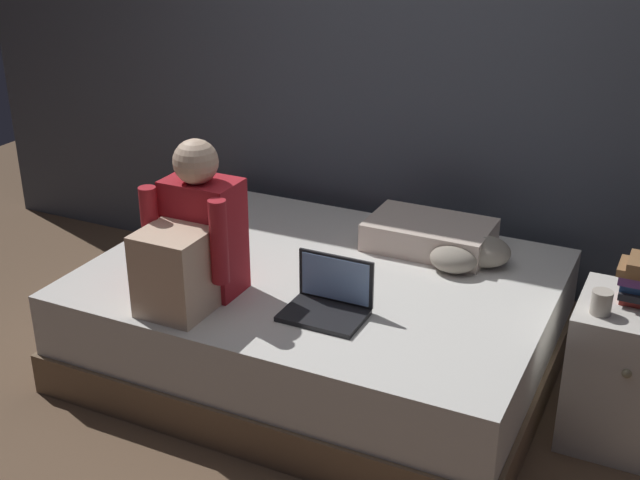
% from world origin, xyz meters
% --- Properties ---
extents(ground_plane, '(8.00, 8.00, 0.00)m').
position_xyz_m(ground_plane, '(0.00, 0.00, 0.00)').
color(ground_plane, brown).
extents(wall_back, '(5.60, 0.10, 2.70)m').
position_xyz_m(wall_back, '(0.00, 1.20, 1.35)').
color(wall_back, '#424751').
rests_on(wall_back, ground_plane).
extents(bed, '(2.00, 1.50, 0.46)m').
position_xyz_m(bed, '(-0.20, 0.30, 0.23)').
color(bed, '#7A6047').
rests_on(bed, ground_plane).
extents(nightstand, '(0.44, 0.46, 0.58)m').
position_xyz_m(nightstand, '(1.10, 0.34, 0.29)').
color(nightstand, beige).
rests_on(nightstand, ground_plane).
extents(person_sitting, '(0.39, 0.44, 0.66)m').
position_xyz_m(person_sitting, '(-0.56, -0.14, 0.71)').
color(person_sitting, '#B21E28').
rests_on(person_sitting, bed).
extents(laptop, '(0.32, 0.23, 0.22)m').
position_xyz_m(laptop, '(-0.02, -0.01, 0.52)').
color(laptop, black).
rests_on(laptop, bed).
extents(pillow, '(0.56, 0.36, 0.13)m').
position_xyz_m(pillow, '(0.14, 0.75, 0.53)').
color(pillow, beige).
rests_on(pillow, bed).
extents(mug, '(0.08, 0.08, 0.09)m').
position_xyz_m(mug, '(0.97, 0.22, 0.63)').
color(mug, '#BCB2A3').
rests_on(mug, nightstand).
extents(clothes_pile, '(0.32, 0.31, 0.13)m').
position_xyz_m(clothes_pile, '(0.37, 0.63, 0.52)').
color(clothes_pile, gray).
rests_on(clothes_pile, bed).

